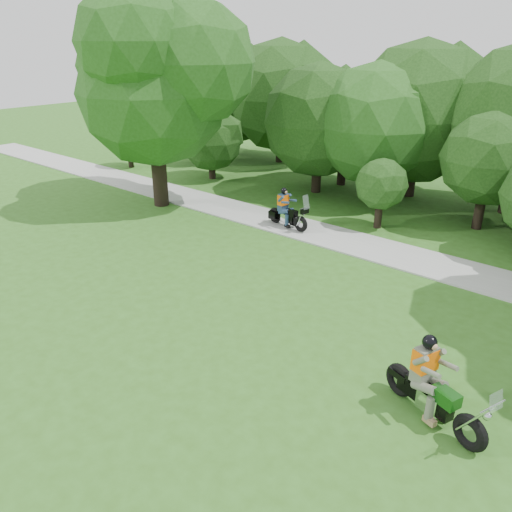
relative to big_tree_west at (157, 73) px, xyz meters
The scene contains 6 objects.
ground 13.82m from the big_tree_west, 33.03° to the right, with size 100.00×100.00×0.00m, color #305D1A.
walkway 12.05m from the big_tree_west, ahead, with size 60.00×2.20×0.06m, color #989893.
tree_line 13.32m from the big_tree_west, 37.61° to the left, with size 38.73×11.64×7.19m.
big_tree_west is the anchor object (origin of this frame).
chopper_motorcycle 17.07m from the big_tree_west, 22.07° to the right, with size 2.49×1.28×1.82m.
touring_motorcycle 8.13m from the big_tree_west, ahead, with size 2.10×0.79×1.60m.
Camera 1 is at (7.06, -7.70, 7.12)m, focal length 35.00 mm.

